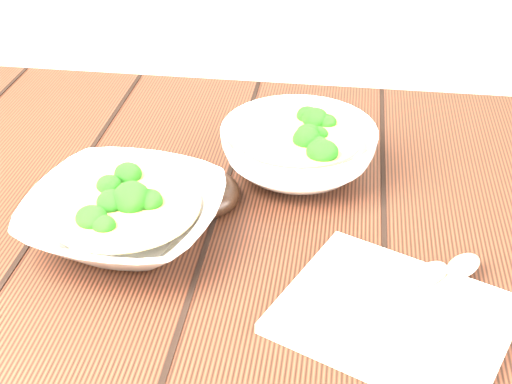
% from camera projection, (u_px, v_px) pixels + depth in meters
% --- Properties ---
extents(table, '(1.20, 0.80, 0.75)m').
position_uv_depth(table, '(232.00, 301.00, 0.90)').
color(table, '#32170E').
rests_on(table, ground).
extents(soup_bowl_front, '(0.24, 0.24, 0.06)m').
position_uv_depth(soup_bowl_front, '(125.00, 215.00, 0.80)').
color(soup_bowl_front, silver).
rests_on(soup_bowl_front, table).
extents(soup_bowl_back, '(0.25, 0.25, 0.07)m').
position_uv_depth(soup_bowl_back, '(298.00, 149.00, 0.92)').
color(soup_bowl_back, silver).
rests_on(soup_bowl_back, table).
extents(trivet, '(0.11, 0.11, 0.02)m').
position_uv_depth(trivet, '(200.00, 194.00, 0.87)').
color(trivet, black).
rests_on(trivet, table).
extents(napkin, '(0.27, 0.25, 0.01)m').
position_uv_depth(napkin, '(394.00, 316.00, 0.70)').
color(napkin, beige).
rests_on(napkin, table).
extents(spoon_left, '(0.12, 0.15, 0.01)m').
position_uv_depth(spoon_left, '(409.00, 289.00, 0.72)').
color(spoon_left, '#A5A292').
rests_on(spoon_left, napkin).
extents(spoon_right, '(0.12, 0.15, 0.01)m').
position_uv_depth(spoon_right, '(446.00, 281.00, 0.73)').
color(spoon_right, '#A5A292').
rests_on(spoon_right, napkin).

